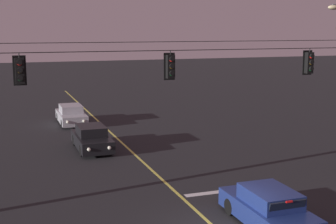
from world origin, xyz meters
name	(u,v)px	position (x,y,z in m)	size (l,w,h in m)	color
lane_centre_stripe	(138,157)	(0.00, 10.80, 0.00)	(0.14, 60.00, 0.01)	#D1C64C
stop_bar_paint	(222,191)	(1.90, 4.20, 0.00)	(3.40, 0.36, 0.01)	silver
signal_span_assembly	(176,103)	(0.00, 4.80, 3.88)	(19.30, 0.32, 7.45)	#38281C
traffic_light_leftmost	(20,71)	(-6.15, 4.78, 5.40)	(0.48, 0.41, 1.22)	black
traffic_light_left_inner	(171,67)	(-0.25, 4.78, 5.40)	(0.48, 0.41, 1.22)	black
traffic_light_centre	(309,63)	(6.45, 4.78, 5.40)	(0.48, 0.41, 1.22)	black
car_waiting_near_lane	(268,209)	(1.84, 0.34, 0.65)	(1.80, 4.33, 1.39)	navy
car_oncoming_lead	(92,138)	(-2.04, 13.35, 0.65)	(1.80, 4.42, 1.39)	black
car_oncoming_trailing	(71,115)	(-2.06, 21.41, 0.65)	(1.80, 4.42, 1.39)	#A5A5AD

